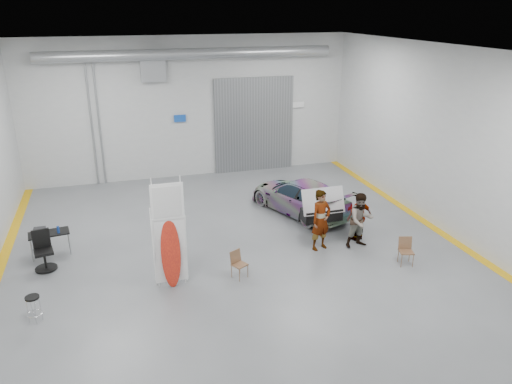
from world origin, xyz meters
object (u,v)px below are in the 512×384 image
object	(u,v)px
folding_chair_far	(405,257)
work_table	(46,233)
sedan_car	(300,196)
folding_chair_near	(240,269)
surfboard_display	(170,243)
shop_stool	(34,309)
person_c	(359,216)
person_a	(321,220)
person_b	(361,220)
office_chair	(44,253)

from	to	relation	value
folding_chair_far	work_table	bearing A→B (deg)	175.40
sedan_car	folding_chair_near	bearing A→B (deg)	28.97
surfboard_display	shop_stool	distance (m)	3.57
person_c	shop_stool	xyz separation A→B (m)	(-9.50, -1.86, -0.46)
person_a	work_table	distance (m)	8.28
person_b	surfboard_display	distance (m)	5.99
sedan_car	folding_chair_near	size ratio (longest dim) A/B	5.46
sedan_car	office_chair	bearing A→B (deg)	-8.59
surfboard_display	shop_stool	xyz separation A→B (m)	(-3.37, -0.72, -0.91)
person_b	work_table	distance (m)	9.54
shop_stool	surfboard_display	bearing A→B (deg)	12.10
person_a	person_b	world-z (taller)	person_a
sedan_car	office_chair	world-z (taller)	sedan_car
folding_chair_far	office_chair	xyz separation A→B (m)	(-10.04, 2.74, 0.25)
shop_stool	work_table	distance (m)	3.58
work_table	person_b	bearing A→B (deg)	-13.08
surfboard_display	office_chair	world-z (taller)	surfboard_display
folding_chair_near	person_b	bearing A→B (deg)	-17.63
surfboard_display	folding_chair_far	distance (m)	6.79
folding_chair_far	office_chair	bearing A→B (deg)	179.99
person_a	office_chair	world-z (taller)	person_a
person_c	folding_chair_near	size ratio (longest dim) A/B	2.06
shop_stool	work_table	size ratio (longest dim) A/B	0.56
person_c	sedan_car	bearing A→B (deg)	-82.46
surfboard_display	folding_chair_far	xyz separation A→B (m)	(6.67, -0.78, -1.00)
person_a	shop_stool	world-z (taller)	person_a
surfboard_display	folding_chair_far	world-z (taller)	surfboard_display
person_b	office_chair	world-z (taller)	person_b
person_b	folding_chair_near	bearing A→B (deg)	-173.18
folding_chair_near	shop_stool	distance (m)	5.25
work_table	office_chair	distance (m)	0.91
person_b	surfboard_display	bearing A→B (deg)	-177.56
work_table	folding_chair_far	bearing A→B (deg)	-19.85
shop_stool	office_chair	distance (m)	2.69
sedan_car	shop_stool	world-z (taller)	sedan_car
person_b	person_c	xyz separation A→B (m)	(0.19, 0.46, -0.08)
person_b	person_a	bearing A→B (deg)	166.65
sedan_car	person_b	xyz separation A→B (m)	(0.78, -3.13, 0.27)
surfboard_display	folding_chair_near	distance (m)	2.11
sedan_car	person_c	distance (m)	2.85
person_c	work_table	world-z (taller)	person_c
person_a	person_b	xyz separation A→B (m)	(1.25, -0.20, -0.08)
person_a	work_table	xyz separation A→B (m)	(-8.04, 1.96, -0.24)
person_b	shop_stool	bearing A→B (deg)	-175.53
sedan_car	person_a	size ratio (longest dim) A/B	2.19
person_a	surfboard_display	distance (m)	4.78
surfboard_display	folding_chair_near	size ratio (longest dim) A/B	3.98
shop_stool	office_chair	xyz separation A→B (m)	(0.00, 2.68, 0.16)
folding_chair_near	folding_chair_far	xyz separation A→B (m)	(4.82, -0.67, 0.01)
person_c	folding_chair_near	bearing A→B (deg)	3.78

